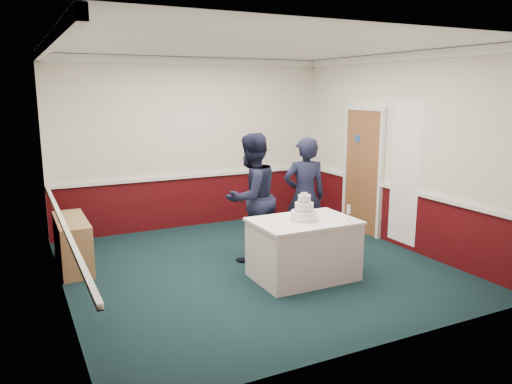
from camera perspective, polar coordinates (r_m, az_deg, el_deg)
name	(u,v)px	position (r m, az deg, el deg)	size (l,w,h in m)	color
ground	(255,267)	(7.08, -0.08, -8.57)	(5.00, 5.00, 0.00)	#132E2F
room_shell	(241,124)	(7.25, -1.68, 7.82)	(5.00, 5.00, 3.00)	silver
sideboard	(73,243)	(7.42, -20.20, -5.52)	(0.41, 1.20, 0.70)	tan
cake_table	(303,249)	(6.61, 5.43, -6.45)	(1.32, 0.92, 0.79)	white
wedding_cake	(304,212)	(6.47, 5.52, -2.24)	(0.35, 0.35, 0.36)	white
cake_knife	(310,224)	(6.32, 6.23, -3.61)	(0.01, 0.22, 0.01)	silver
champagne_flute	(349,210)	(6.52, 10.56, -2.04)	(0.05, 0.05, 0.21)	silver
person_man	(252,198)	(7.16, -0.52, -0.64)	(0.90, 0.70, 1.85)	black
person_woman	(305,196)	(7.45, 5.57, -0.50)	(0.65, 0.42, 1.77)	black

